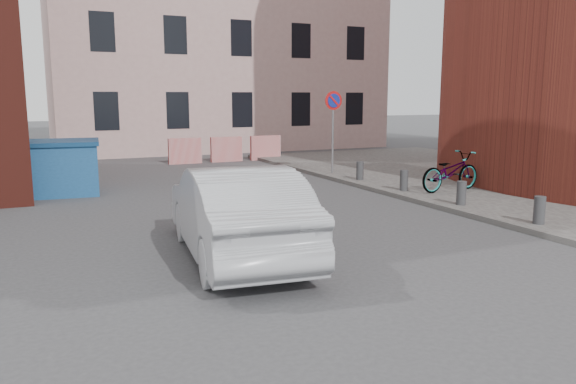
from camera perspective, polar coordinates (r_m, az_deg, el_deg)
name	(u,v)px	position (r m, az deg, el deg)	size (l,w,h in m)	color
ground	(288,293)	(7.64, -0.05, -10.18)	(120.00, 120.00, 0.00)	#38383A
sidewalk	(560,191)	(16.92, 25.92, 0.07)	(9.00, 24.00, 0.12)	#474442
building_pink	(214,9)	(30.23, -7.55, 17.96)	(16.00, 8.00, 14.00)	#BE9692
no_parking_sign	(333,115)	(18.38, 4.62, 7.82)	(0.60, 0.09, 2.65)	gray
bollards	(461,193)	(13.58, 17.20, -0.09)	(0.22, 9.02, 0.55)	#3A3A3D
barriers	(227,149)	(22.79, -6.26, 4.33)	(4.70, 0.18, 1.00)	red
dumpster	(32,168)	(16.31, -24.60, 2.21)	(3.60, 2.11, 1.44)	#1D528C
silver_car	(236,212)	(9.13, -5.29, -2.01)	(1.59, 4.57, 1.50)	#ACAEB3
bicycle	(450,172)	(15.44, 16.16, 2.01)	(0.69, 1.98, 1.04)	black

